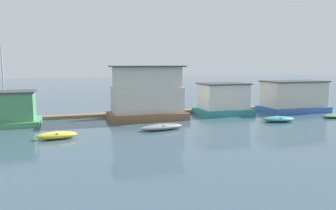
# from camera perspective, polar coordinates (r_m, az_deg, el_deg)

# --- Properties ---
(ground_plane) EXTENTS (200.00, 200.00, 0.00)m
(ground_plane) POSITION_cam_1_polar(r_m,az_deg,el_deg) (32.19, -0.54, -2.26)
(ground_plane) COLOR #385160
(dock_walkway) EXTENTS (42.40, 1.45, 0.30)m
(dock_walkway) POSITION_cam_1_polar(r_m,az_deg,el_deg) (34.94, -1.95, -1.26)
(dock_walkway) COLOR brown
(dock_walkway) RESTS_ON ground_plane
(houseboat_green) EXTENTS (5.81, 4.03, 6.73)m
(houseboat_green) POSITION_cam_1_polar(r_m,az_deg,el_deg) (31.38, -26.65, -0.70)
(houseboat_green) COLOR #4C9360
(houseboat_green) RESTS_ON ground_plane
(houseboat_brown) EXTENTS (7.33, 4.17, 5.11)m
(houseboat_brown) POSITION_cam_1_polar(r_m,az_deg,el_deg) (31.38, -3.70, 1.82)
(houseboat_brown) COLOR brown
(houseboat_brown) RESTS_ON ground_plane
(houseboat_teal) EXTENTS (5.51, 3.97, 3.27)m
(houseboat_teal) POSITION_cam_1_polar(r_m,az_deg,el_deg) (35.01, 9.60, 0.93)
(houseboat_teal) COLOR teal
(houseboat_teal) RESTS_ON ground_plane
(houseboat_blue) EXTENTS (7.11, 4.08, 3.42)m
(houseboat_blue) POSITION_cam_1_polar(r_m,az_deg,el_deg) (38.96, 21.00, 1.36)
(houseboat_blue) COLOR #3866B7
(houseboat_blue) RESTS_ON ground_plane
(dinghy_yellow) EXTENTS (2.88, 1.35, 0.53)m
(dinghy_yellow) POSITION_cam_1_polar(r_m,az_deg,el_deg) (24.56, -18.79, -5.01)
(dinghy_yellow) COLOR yellow
(dinghy_yellow) RESTS_ON ground_plane
(dinghy_grey) EXTENTS (3.72, 1.59, 0.47)m
(dinghy_grey) POSITION_cam_1_polar(r_m,az_deg,el_deg) (26.37, -1.09, -3.85)
(dinghy_grey) COLOR gray
(dinghy_grey) RESTS_ON ground_plane
(dinghy_teal) EXTENTS (3.17, 1.97, 0.49)m
(dinghy_teal) POSITION_cam_1_polar(r_m,az_deg,el_deg) (31.77, 18.69, -2.32)
(dinghy_teal) COLOR teal
(dinghy_teal) RESTS_ON ground_plane
(mooring_post_far_right) EXTENTS (0.23, 0.23, 1.35)m
(mooring_post_far_right) POSITION_cam_1_polar(r_m,az_deg,el_deg) (32.76, -22.58, -1.45)
(mooring_post_far_right) COLOR brown
(mooring_post_far_right) RESTS_ON ground_plane
(mooring_post_near_left) EXTENTS (0.20, 0.20, 2.08)m
(mooring_post_near_left) POSITION_cam_1_polar(r_m,az_deg,el_deg) (32.77, -23.51, -0.85)
(mooring_post_near_left) COLOR brown
(mooring_post_near_left) RESTS_ON ground_plane
(mooring_post_near_right) EXTENTS (0.29, 0.29, 1.96)m
(mooring_post_near_right) POSITION_cam_1_polar(r_m,az_deg,el_deg) (41.35, 20.50, 0.77)
(mooring_post_near_right) COLOR #846B4C
(mooring_post_near_right) RESTS_ON ground_plane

